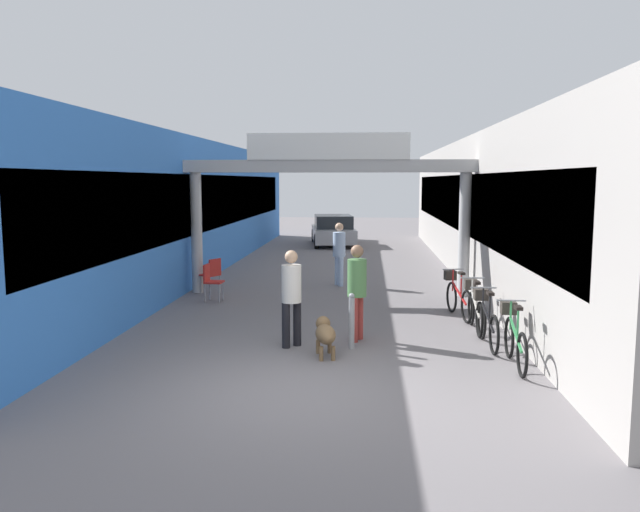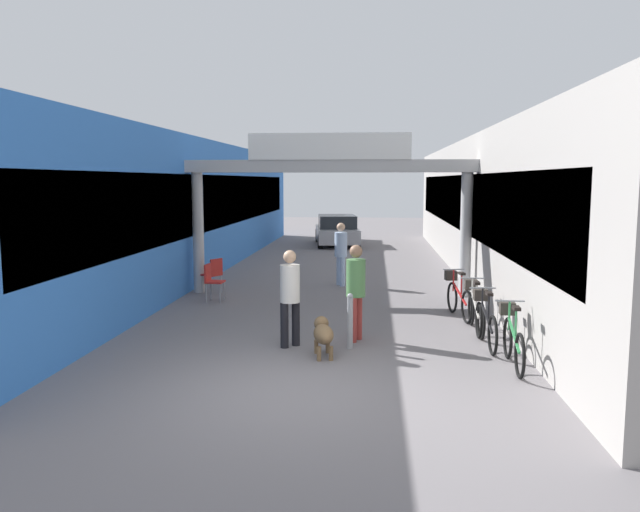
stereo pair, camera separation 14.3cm
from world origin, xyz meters
name	(u,v)px [view 2 (the right image)]	position (x,y,z in m)	size (l,w,h in m)	color
ground_plane	(291,391)	(0.00, 0.00, 0.00)	(80.00, 80.00, 0.00)	slate
storefront_left	(176,207)	(-5.09, 11.00, 2.01)	(3.00, 26.00, 4.01)	blue
storefront_right	(507,209)	(5.09, 11.00, 2.01)	(3.00, 26.00, 4.01)	#9E9993
arcade_sign_gateway	(330,182)	(0.00, 7.28, 2.81)	(7.40, 0.47, 3.99)	#B2B2B2
pedestrian_with_dog	(290,292)	(-0.31, 2.27, 0.96)	(0.48, 0.48, 1.68)	black
pedestrian_companion	(356,286)	(0.80, 2.77, 0.99)	(0.44, 0.44, 1.73)	#99332D
pedestrian_carrying_crate	(341,250)	(0.21, 8.61, 0.98)	(0.46, 0.46, 1.71)	#A5BFE0
dog_on_leash	(323,333)	(0.30, 1.74, 0.38)	(0.45, 0.85, 0.60)	brown
bicycle_green_nearest	(512,338)	(3.25, 1.45, 0.44)	(0.46, 1.69, 0.98)	black
bicycle_black_second	(486,321)	(3.05, 2.63, 0.44)	(0.46, 1.69, 0.98)	black
bicycle_silver_third	(474,308)	(3.03, 3.75, 0.44)	(0.46, 1.69, 0.98)	black
bicycle_red_farthest	(458,296)	(2.88, 4.93, 0.44)	(0.47, 1.68, 0.98)	black
bollard_post_metal	(350,321)	(0.72, 2.22, 0.49)	(0.10, 0.10, 0.96)	gray
cafe_chair_red_nearer	(212,279)	(-2.70, 6.12, 0.54)	(0.42, 0.42, 0.89)	gray
cafe_chair_red_farther	(214,272)	(-2.93, 7.18, 0.54)	(0.55, 0.55, 0.89)	gray
parked_car_silver	(337,231)	(-0.54, 19.31, 0.64)	(2.24, 4.19, 1.33)	#99999E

